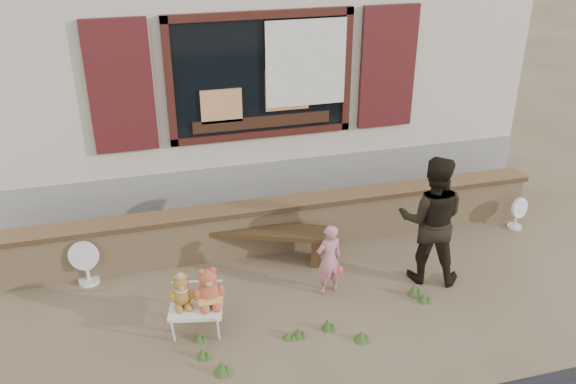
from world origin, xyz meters
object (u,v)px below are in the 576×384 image
object	(u,v)px
bench	(258,236)
teddy_bear_left	(181,290)
child	(329,259)
teddy_bear_right	(208,286)
folding_chair	(196,307)
adult	(431,220)

from	to	relation	value
bench	teddy_bear_left	xyz separation A→B (m)	(-1.08, -1.20, 0.21)
bench	child	bearing A→B (deg)	-34.02
child	teddy_bear_right	bearing A→B (deg)	2.54
folding_chair	teddy_bear_left	distance (m)	0.26
child	teddy_bear_left	bearing A→B (deg)	-1.38
folding_chair	bench	bearing A→B (deg)	64.56
child	adult	size ratio (longest dim) A/B	0.56
bench	folding_chair	distance (m)	1.56
teddy_bear_left	adult	bearing A→B (deg)	16.85
bench	teddy_bear_left	world-z (taller)	teddy_bear_left
folding_chair	child	bearing A→B (deg)	23.00
teddy_bear_left	teddy_bear_right	bearing A→B (deg)	-0.00
bench	teddy_bear_right	bearing A→B (deg)	-100.83
folding_chair	teddy_bear_right	distance (m)	0.30
folding_chair	teddy_bear_right	xyz separation A→B (m)	(0.14, -0.03, 0.26)
child	folding_chair	bearing A→B (deg)	0.42
teddy_bear_left	teddy_bear_right	world-z (taller)	teddy_bear_right
teddy_bear_left	child	xyz separation A→B (m)	(1.71, 0.28, -0.09)
bench	teddy_bear_right	distance (m)	1.52
teddy_bear_left	adult	size ratio (longest dim) A/B	0.24
teddy_bear_right	adult	world-z (taller)	adult
adult	child	bearing A→B (deg)	24.27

